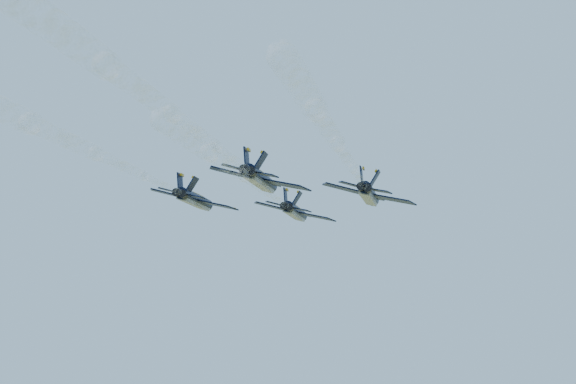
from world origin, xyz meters
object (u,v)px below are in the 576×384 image
(jet_left, at_px, (195,200))
(jet_lead, at_px, (295,212))
(jet_right, at_px, (369,195))
(jet_slot, at_px, (261,180))

(jet_left, bearing_deg, jet_lead, 49.47)
(jet_left, distance_m, jet_right, 23.01)
(jet_left, xyz_separation_m, jet_right, (22.90, 2.27, 0.00))
(jet_right, height_order, jet_slot, same)
(jet_lead, distance_m, jet_right, 17.88)
(jet_lead, relative_size, jet_slot, 1.00)
(jet_lead, xyz_separation_m, jet_right, (13.22, -12.04, 0.00))
(jet_slot, bearing_deg, jet_right, 47.99)
(jet_lead, distance_m, jet_left, 17.28)
(jet_lead, xyz_separation_m, jet_slot, (3.23, -26.02, 0.00))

